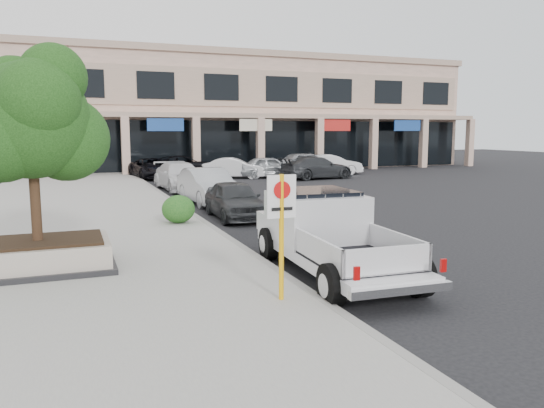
{
  "coord_description": "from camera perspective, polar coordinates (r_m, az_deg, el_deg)",
  "views": [
    {
      "loc": [
        -5.77,
        -11.27,
        3.23
      ],
      "look_at": [
        -0.86,
        1.5,
        1.31
      ],
      "focal_mm": 35.0,
      "sensor_mm": 36.0,
      "label": 1
    }
  ],
  "objects": [
    {
      "name": "planter_tree",
      "position": [
        12.71,
        -23.9,
        8.13
      ],
      "size": [
        2.9,
        2.55,
        4.0
      ],
      "color": "#2F2012",
      "rests_on": "planter"
    },
    {
      "name": "curb_car_a",
      "position": [
        19.46,
        -4.01,
        0.47
      ],
      "size": [
        1.76,
        4.12,
        1.39
      ],
      "primitive_type": "imported",
      "rotation": [
        0.0,
        0.0,
        -0.03
      ],
      "color": "#282A2D",
      "rests_on": "ground"
    },
    {
      "name": "lot_car_d",
      "position": [
        39.08,
        -9.52,
        4.15
      ],
      "size": [
        5.28,
        2.92,
        1.4
      ],
      "primitive_type": "imported",
      "rotation": [
        0.0,
        0.0,
        1.69
      ],
      "color": "black",
      "rests_on": "ground"
    },
    {
      "name": "lot_car_b",
      "position": [
        35.79,
        -4.11,
        3.88
      ],
      "size": [
        4.42,
        2.8,
        1.37
      ],
      "primitive_type": "imported",
      "rotation": [
        0.0,
        0.0,
        1.22
      ],
      "color": "silver",
      "rests_on": "ground"
    },
    {
      "name": "curb_car_c",
      "position": [
        29.12,
        -9.84,
        2.95
      ],
      "size": [
        2.42,
        5.24,
        1.48
      ],
      "primitive_type": "imported",
      "rotation": [
        0.0,
        0.0,
        0.07
      ],
      "color": "silver",
      "rests_on": "ground"
    },
    {
      "name": "strip_mall",
      "position": [
        47.28,
        -4.13,
        9.79
      ],
      "size": [
        40.55,
        12.43,
        9.5
      ],
      "color": "tan",
      "rests_on": "ground"
    },
    {
      "name": "lot_car_f",
      "position": [
        39.11,
        6.44,
        4.25
      ],
      "size": [
        4.61,
        2.47,
        1.44
      ],
      "primitive_type": "imported",
      "rotation": [
        0.0,
        0.0,
        1.34
      ],
      "color": "silver",
      "rests_on": "ground"
    },
    {
      "name": "lot_car_c",
      "position": [
        35.38,
        4.86,
        3.91
      ],
      "size": [
        5.38,
        2.9,
        1.48
      ],
      "primitive_type": "imported",
      "rotation": [
        0.0,
        0.0,
        1.74
      ],
      "color": "#2B2D30",
      "rests_on": "ground"
    },
    {
      "name": "hedge",
      "position": [
        17.89,
        -10.04,
        -0.54
      ],
      "size": [
        1.1,
        0.99,
        0.93
      ],
      "primitive_type": "ellipsoid",
      "color": "#134417",
      "rests_on": "sidewalk"
    },
    {
      "name": "sidewalk",
      "position": [
        17.56,
        -19.8,
        -2.85
      ],
      "size": [
        8.0,
        52.0,
        0.15
      ],
      "primitive_type": "cube",
      "color": "gray",
      "rests_on": "ground"
    },
    {
      "name": "lot_car_a",
      "position": [
        36.07,
        -0.22,
        4.01
      ],
      "size": [
        4.47,
        2.19,
        1.47
      ],
      "primitive_type": "imported",
      "rotation": [
        0.0,
        0.0,
        1.46
      ],
      "color": "#AFB3B8",
      "rests_on": "ground"
    },
    {
      "name": "ground",
      "position": [
        13.07,
        5.94,
        -6.38
      ],
      "size": [
        120.0,
        120.0,
        0.0
      ],
      "primitive_type": "plane",
      "color": "black",
      "rests_on": "ground"
    },
    {
      "name": "curb_car_d",
      "position": [
        36.43,
        -12.81,
        3.75
      ],
      "size": [
        2.78,
        5.08,
        1.35
      ],
      "primitive_type": "imported",
      "rotation": [
        0.0,
        0.0,
        0.11
      ],
      "color": "black",
      "rests_on": "ground"
    },
    {
      "name": "pickup_truck",
      "position": [
        11.85,
        6.67,
        -3.35
      ],
      "size": [
        2.42,
        5.9,
        1.83
      ],
      "primitive_type": null,
      "rotation": [
        0.0,
        0.0,
        -0.05
      ],
      "color": "silver",
      "rests_on": "ground"
    },
    {
      "name": "curb",
      "position": [
        18.06,
        -7.18,
        -2.15
      ],
      "size": [
        0.2,
        52.0,
        0.15
      ],
      "primitive_type": "cube",
      "color": "gray",
      "rests_on": "ground"
    },
    {
      "name": "no_parking_sign",
      "position": [
        9.51,
        1.03,
        -1.69
      ],
      "size": [
        0.55,
        0.09,
        2.3
      ],
      "color": "#FFB50D",
      "rests_on": "sidewalk"
    },
    {
      "name": "lot_car_e",
      "position": [
        38.58,
        3.81,
        4.4
      ],
      "size": [
        5.01,
        2.24,
        1.67
      ],
      "primitive_type": "imported",
      "rotation": [
        0.0,
        0.0,
        1.63
      ],
      "color": "#94979C",
      "rests_on": "ground"
    },
    {
      "name": "curb_car_b",
      "position": [
        23.47,
        -6.91,
        1.93
      ],
      "size": [
        1.9,
        4.82,
        1.56
      ],
      "primitive_type": "imported",
      "rotation": [
        0.0,
        0.0,
        0.05
      ],
      "color": "#A6A9AE",
      "rests_on": "ground"
    },
    {
      "name": "planter",
      "position": [
        12.86,
        -23.8,
        -5.08
      ],
      "size": [
        3.2,
        2.2,
        0.68
      ],
      "color": "black",
      "rests_on": "sidewalk"
    }
  ]
}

